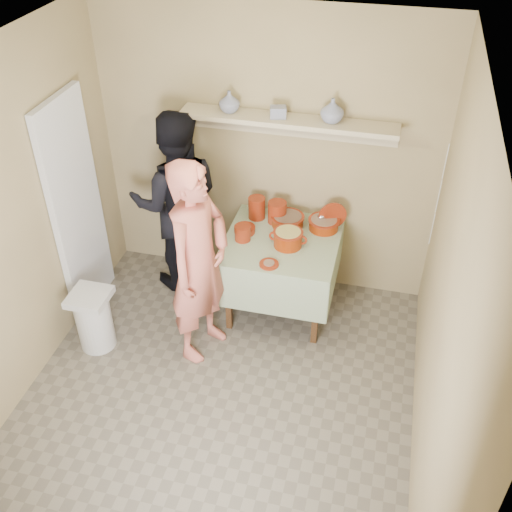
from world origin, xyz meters
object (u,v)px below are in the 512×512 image
(serving_table, at_px, (282,251))
(trash_bin, at_px, (94,319))
(person_cook, at_px, (199,263))
(person_helper, at_px, (177,203))
(cazuela_rice, at_px, (288,237))

(serving_table, relative_size, trash_bin, 1.74)
(person_cook, relative_size, person_helper, 1.01)
(person_cook, height_order, person_helper, person_cook)
(serving_table, xyz_separation_m, cazuela_rice, (0.06, -0.08, 0.20))
(cazuela_rice, distance_m, trash_bin, 1.77)
(serving_table, bearing_deg, trash_bin, -149.01)
(serving_table, bearing_deg, cazuela_rice, -49.38)
(person_helper, distance_m, serving_table, 1.05)
(cazuela_rice, relative_size, trash_bin, 0.59)
(person_cook, height_order, trash_bin, person_cook)
(serving_table, height_order, cazuela_rice, cazuela_rice)
(person_cook, distance_m, serving_table, 0.87)
(person_helper, distance_m, trash_bin, 1.26)
(serving_table, bearing_deg, person_helper, 170.12)
(serving_table, distance_m, trash_bin, 1.70)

